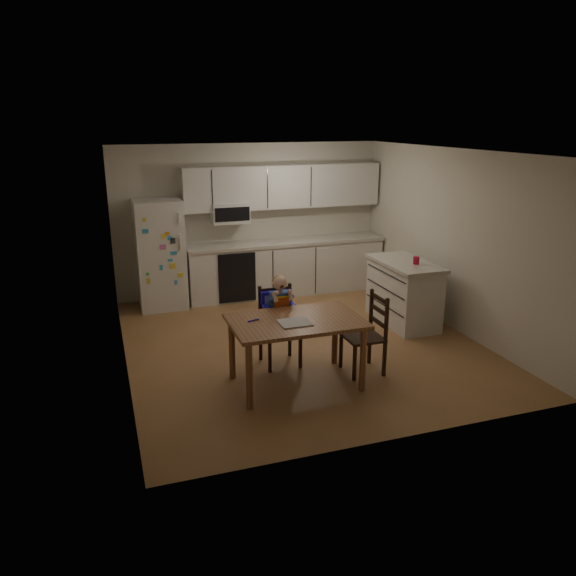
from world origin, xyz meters
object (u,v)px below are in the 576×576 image
at_px(kitchen_island, 404,292).
at_px(chair_side, 371,328).
at_px(chair_booster, 279,310).
at_px(refrigerator, 160,254).
at_px(red_cup, 416,260).
at_px(dining_table, 296,328).

xyz_separation_m(kitchen_island, chair_side, (-1.20, -1.32, 0.07)).
xyz_separation_m(kitchen_island, chair_booster, (-2.14, -0.75, 0.21)).
xyz_separation_m(refrigerator, chair_side, (2.03, -3.22, -0.31)).
height_order(kitchen_island, red_cup, red_cup).
relative_size(kitchen_island, dining_table, 0.87).
bearing_deg(kitchen_island, chair_booster, -160.73).
height_order(kitchen_island, chair_side, chair_side).
height_order(red_cup, dining_table, red_cup).
distance_m(refrigerator, dining_table, 3.45).
distance_m(refrigerator, red_cup, 3.90).
bearing_deg(dining_table, red_cup, 28.38).
distance_m(dining_table, chair_booster, 0.62).
bearing_deg(kitchen_island, refrigerator, 149.47).
distance_m(chair_booster, chair_side, 1.11).
relative_size(red_cup, dining_table, 0.08).
xyz_separation_m(kitchen_island, red_cup, (0.06, -0.17, 0.51)).
bearing_deg(refrigerator, dining_table, -71.64).
relative_size(refrigerator, dining_table, 1.18).
height_order(kitchen_island, dining_table, kitchen_island).
height_order(chair_booster, chair_side, chair_booster).
bearing_deg(kitchen_island, dining_table, -147.48).
distance_m(kitchen_island, red_cup, 0.55).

